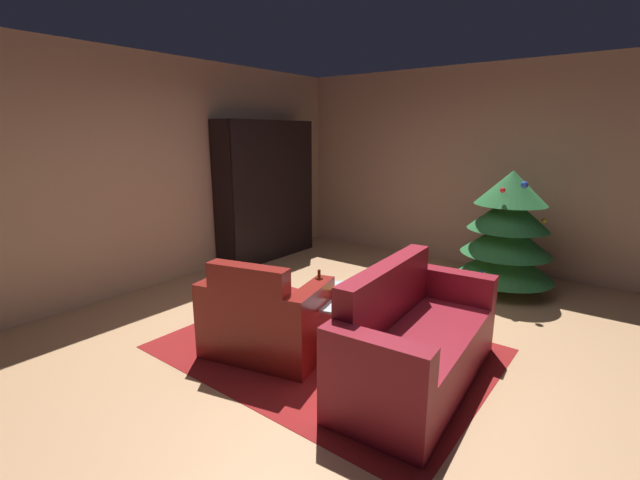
{
  "coord_description": "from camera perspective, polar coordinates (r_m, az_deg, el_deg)",
  "views": [
    {
      "loc": [
        1.94,
        -2.94,
        1.84
      ],
      "look_at": [
        -0.44,
        0.16,
        0.88
      ],
      "focal_mm": 24.44,
      "sensor_mm": 36.0,
      "label": 1
    }
  ],
  "objects": [
    {
      "name": "wall_left",
      "position": [
        5.65,
        -21.11,
        8.16
      ],
      "size": [
        0.06,
        6.56,
        2.75
      ],
      "primitive_type": "cube",
      "color": "tan",
      "rests_on": "ground"
    },
    {
      "name": "area_rug",
      "position": [
        3.95,
        0.82,
        -14.0
      ],
      "size": [
        2.71,
        2.01,
        0.01
      ],
      "primitive_type": "cube",
      "color": "maroon",
      "rests_on": "ground"
    },
    {
      "name": "couch_red",
      "position": [
        3.43,
        12.22,
        -13.06
      ],
      "size": [
        0.84,
        1.73,
        0.89
      ],
      "color": "maroon",
      "rests_on": "ground"
    },
    {
      "name": "book_stack_on_table",
      "position": [
        3.78,
        2.58,
        -6.9
      ],
      "size": [
        0.18,
        0.17,
        0.07
      ],
      "color": "#E3C253",
      "rests_on": "coffee_table"
    },
    {
      "name": "decorated_tree",
      "position": [
        5.53,
        23.31,
        0.98
      ],
      "size": [
        1.12,
        1.12,
        1.44
      ],
      "color": "brown",
      "rests_on": "ground"
    },
    {
      "name": "coffee_table",
      "position": [
        3.83,
        2.87,
        -7.79
      ],
      "size": [
        0.77,
        0.77,
        0.47
      ],
      "color": "black",
      "rests_on": "ground"
    },
    {
      "name": "bottle_on_table",
      "position": [
        3.71,
        -0.11,
        -6.2
      ],
      "size": [
        0.07,
        0.07,
        0.26
      ],
      "color": "#592411",
      "rests_on": "coffee_table"
    },
    {
      "name": "ground_plane",
      "position": [
        3.98,
        3.74,
        -13.86
      ],
      "size": [
        7.72,
        7.72,
        0.0
      ],
      "primitive_type": "plane",
      "color": "tan"
    },
    {
      "name": "wall_back",
      "position": [
        6.5,
        20.34,
        8.85
      ],
      "size": [
        5.78,
        0.06,
        2.75
      ],
      "primitive_type": "cube",
      "color": "tan",
      "rests_on": "ground"
    },
    {
      "name": "bookshelf_unit",
      "position": [
        6.61,
        -6.2,
        6.33
      ],
      "size": [
        0.39,
        1.67,
        2.03
      ],
      "color": "black",
      "rests_on": "ground"
    },
    {
      "name": "armchair_red",
      "position": [
        3.77,
        -7.27,
        -10.38
      ],
      "size": [
        1.12,
        0.88,
        0.86
      ],
      "color": "maroon",
      "rests_on": "ground"
    }
  ]
}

